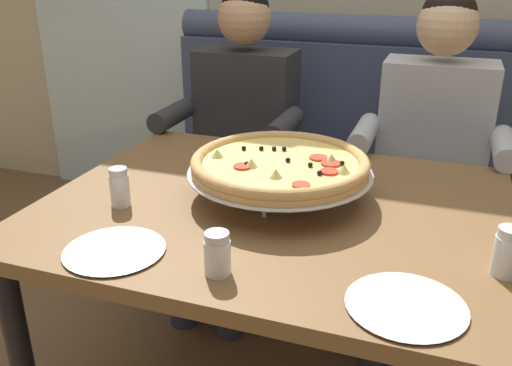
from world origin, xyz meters
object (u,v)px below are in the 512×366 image
Objects in this scene: shaker_pepper_flakes at (507,255)px; plate_near_left at (406,303)px; dining_table at (274,231)px; diner_right at (431,152)px; shaker_parmesan at (120,190)px; booth_bench at (338,189)px; shaker_oregano at (217,256)px; diner_left at (238,131)px; plate_near_right at (114,248)px; pizza at (281,165)px.

plate_near_left is at bearing -134.11° from shaker_pepper_flakes.
plate_near_left is at bearing -43.98° from dining_table.
diner_right is 1.14m from shaker_parmesan.
dining_table is at bearing -118.47° from diner_right.
booth_bench is 1.32× the size of diner_right.
booth_bench is 1.39m from shaker_oregano.
shaker_oregano is at bearing -70.88° from diner_left.
shaker_oregano is 0.41× the size of plate_near_right.
dining_table is 0.40m from shaker_oregano.
diner_left is 1.29m from shaker_pepper_flakes.
booth_bench is 1.33m from shaker_pepper_flakes.
plate_near_left is (0.00, -1.07, 0.05)m from diner_right.
booth_bench is at bearing 35.19° from diner_left.
shaker_pepper_flakes is at bearing -42.86° from diner_left.
plate_near_right is at bearing -101.16° from booth_bench.
diner_right is 13.21× the size of shaker_oregano.
dining_table is at bearing 54.69° from plate_near_right.
pizza is at bearing 132.41° from plate_near_left.
shaker_oregano is at bearing -91.16° from pizza.
plate_near_right is (0.11, -1.07, 0.05)m from diner_left.
booth_bench is 15.44× the size of shaker_pepper_flakes.
shaker_oregano is (-0.01, -0.42, -0.06)m from pizza.
dining_table is at bearing -90.00° from booth_bench.
shaker_oregano reaches higher than plate_near_right.
shaker_parmesan is (-0.39, -1.11, 0.39)m from booth_bench.
diner_left is at bearing 125.50° from plate_near_left.
plate_near_right is at bearing -122.49° from pizza.
dining_table is 5.32× the size of plate_near_left.
diner_left is at bearing -144.81° from booth_bench.
pizza is 4.67× the size of shaker_pepper_flakes.
plate_near_left is (-0.18, -0.19, -0.04)m from shaker_pepper_flakes.
pizza is at bearing 57.51° from plate_near_right.
diner_left is 2.51× the size of pizza.
diner_right is 2.51× the size of pizza.
diner_right reaches higher than plate_near_left.
booth_bench reaches higher than shaker_pepper_flakes.
plate_near_right is at bearing -83.88° from diner_left.
diner_right is 5.48× the size of plate_near_right.
diner_right reaches higher than shaker_oregano.
diner_right is at bearing 61.53° from dining_table.
booth_bench is 17.40× the size of shaker_oregano.
booth_bench is at bearing 116.36° from shaker_pepper_flakes.
diner_left is (-0.38, -0.27, 0.31)m from booth_bench.
booth_bench reaches higher than plate_near_right.
diner_right is (0.38, 0.70, 0.05)m from dining_table.
plate_near_right is at bearing -179.76° from plate_near_left.
diner_right is 1.25m from plate_near_right.
shaker_oregano is (-0.01, -0.38, 0.12)m from dining_table.
shaker_parmesan is 0.80m from plate_near_left.
booth_bench is 1.32× the size of diner_left.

